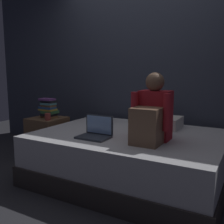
# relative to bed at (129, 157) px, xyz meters

# --- Properties ---
(ground_plane) EXTENTS (8.00, 8.00, 0.00)m
(ground_plane) POSITION_rel_bed_xyz_m (-0.20, -0.30, -0.27)
(ground_plane) COLOR #2D2D33
(wall_back) EXTENTS (5.60, 0.10, 2.70)m
(wall_back) POSITION_rel_bed_xyz_m (-0.20, 0.90, 1.08)
(wall_back) COLOR #383D4C
(wall_back) RESTS_ON ground_plane
(bed) EXTENTS (2.00, 1.50, 0.54)m
(bed) POSITION_rel_bed_xyz_m (0.00, 0.00, 0.00)
(bed) COLOR #332D2B
(bed) RESTS_ON ground_plane
(nightstand) EXTENTS (0.44, 0.46, 0.58)m
(nightstand) POSITION_rel_bed_xyz_m (-1.30, 0.10, 0.02)
(nightstand) COLOR brown
(nightstand) RESTS_ON ground_plane
(person_sitting) EXTENTS (0.39, 0.44, 0.66)m
(person_sitting) POSITION_rel_bed_xyz_m (0.33, -0.20, 0.52)
(person_sitting) COLOR #B21E28
(person_sitting) RESTS_ON bed
(laptop) EXTENTS (0.32, 0.23, 0.22)m
(laptop) POSITION_rel_bed_xyz_m (-0.22, -0.34, 0.33)
(laptop) COLOR #333842
(laptop) RESTS_ON bed
(pillow) EXTENTS (0.56, 0.36, 0.13)m
(pillow) POSITION_rel_bed_xyz_m (0.15, 0.45, 0.34)
(pillow) COLOR silver
(pillow) RESTS_ON bed
(book_stack) EXTENTS (0.24, 0.17, 0.27)m
(book_stack) POSITION_rel_bed_xyz_m (-1.28, 0.12, 0.44)
(book_stack) COLOR brown
(book_stack) RESTS_ON nightstand
(mug) EXTENTS (0.08, 0.08, 0.09)m
(mug) POSITION_rel_bed_xyz_m (-1.17, -0.02, 0.35)
(mug) COLOR #933833
(mug) RESTS_ON nightstand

